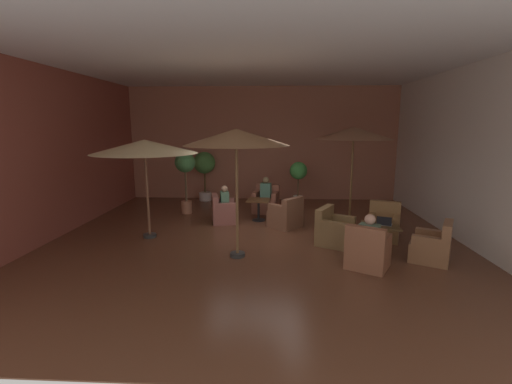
{
  "coord_description": "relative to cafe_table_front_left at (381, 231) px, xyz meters",
  "views": [
    {
      "loc": [
        0.46,
        -8.35,
        2.77
      ],
      "look_at": [
        0.0,
        0.5,
        1.09
      ],
      "focal_mm": 24.88,
      "sensor_mm": 36.0,
      "label": 1
    }
  ],
  "objects": [
    {
      "name": "open_laptop",
      "position": [
        0.06,
        -0.02,
        0.18
      ],
      "size": [
        0.37,
        0.33,
        0.2
      ],
      "color": "#9EA0A5",
      "rests_on": "cafe_table_front_left"
    },
    {
      "name": "armchair_front_right_south",
      "position": [
        -2.01,
        1.85,
        -0.17
      ],
      "size": [
        1.03,
        1.03,
        0.85
      ],
      "color": "brown",
      "rests_on": "ground_plane"
    },
    {
      "name": "patio_umbrella_near_wall",
      "position": [
        -0.11,
        2.67,
        2.03
      ],
      "size": [
        2.2,
        2.2,
        2.72
      ],
      "color": "#2D2D2D",
      "rests_on": "ground_plane"
    },
    {
      "name": "armchair_front_left_west",
      "position": [
        0.36,
        0.98,
        -0.17
      ],
      "size": [
        0.95,
        0.95,
        0.9
      ],
      "color": "brown",
      "rests_on": "ground_plane"
    },
    {
      "name": "ground_plane",
      "position": [
        -2.8,
        0.74,
        -0.51
      ],
      "size": [
        10.04,
        10.01,
        0.02
      ],
      "primitive_type": "cube",
      "color": "brown"
    },
    {
      "name": "armchair_front_left_north",
      "position": [
        -0.92,
        0.51,
        -0.18
      ],
      "size": [
        1.07,
        1.08,
        0.86
      ],
      "color": "brown",
      "rests_on": "ground_plane"
    },
    {
      "name": "wall_back_brick",
      "position": [
        -2.8,
        5.71,
        1.58
      ],
      "size": [
        10.04,
        0.08,
        4.16
      ],
      "primitive_type": "cube",
      "color": "#A9654E",
      "rests_on": "ground_plane"
    },
    {
      "name": "wall_right_plain",
      "position": [
        2.18,
        0.74,
        1.58
      ],
      "size": [
        0.08,
        10.01,
        4.16
      ],
      "primitive_type": "cube",
      "color": "silver",
      "rests_on": "ground_plane"
    },
    {
      "name": "armchair_front_left_south",
      "position": [
        0.92,
        -0.49,
        -0.18
      ],
      "size": [
        0.99,
        0.98,
        0.87
      ],
      "color": "brown",
      "rests_on": "ground_plane"
    },
    {
      "name": "armchair_front_right_north",
      "position": [
        -2.6,
        3.53,
        -0.17
      ],
      "size": [
        0.89,
        0.86,
        0.87
      ],
      "color": "brown",
      "rests_on": "ground_plane"
    },
    {
      "name": "cafe_table_front_right",
      "position": [
        -2.79,
        2.51,
        -0.03
      ],
      "size": [
        0.71,
        0.71,
        0.63
      ],
      "color": "black",
      "rests_on": "ground_plane"
    },
    {
      "name": "ceiling_slab",
      "position": [
        -2.8,
        0.74,
        3.7
      ],
      "size": [
        10.04,
        10.01,
        0.06
      ],
      "primitive_type": "cube",
      "color": "silver",
      "rests_on": "wall_back_brick"
    },
    {
      "name": "patron_blue_shirt",
      "position": [
        -0.48,
        -0.87,
        0.24
      ],
      "size": [
        0.44,
        0.37,
        0.62
      ],
      "color": "#536C57",
      "rests_on": "ground_plane"
    },
    {
      "name": "armchair_front_left_east",
      "position": [
        -0.5,
        -0.91,
        -0.16
      ],
      "size": [
        1.0,
        0.98,
        0.89
      ],
      "color": "brown",
      "rests_on": "ground_plane"
    },
    {
      "name": "iced_drink_cup",
      "position": [
        0.13,
        0.0,
        0.18
      ],
      "size": [
        0.08,
        0.08,
        0.11
      ],
      "primitive_type": "cylinder",
      "color": "white",
      "rests_on": "cafe_table_front_left"
    },
    {
      "name": "patio_umbrella_tall_red",
      "position": [
        -3.11,
        -0.42,
        2.02
      ],
      "size": [
        2.15,
        2.15,
        2.7
      ],
      "color": "#2D2D2D",
      "rests_on": "ground_plane"
    },
    {
      "name": "potted_tree_mid_right",
      "position": [
        -1.53,
        4.23,
        0.57
      ],
      "size": [
        0.59,
        0.59,
        1.56
      ],
      "color": "beige",
      "rests_on": "ground_plane"
    },
    {
      "name": "cafe_table_front_left",
      "position": [
        0.0,
        0.0,
        0.0
      ],
      "size": [
        0.79,
        0.79,
        0.63
      ],
      "color": "black",
      "rests_on": "ground_plane"
    },
    {
      "name": "potted_tree_mid_left",
      "position": [
        -4.91,
        5.26,
        0.77
      ],
      "size": [
        0.8,
        0.8,
        1.81
      ],
      "color": "silver",
      "rests_on": "ground_plane"
    },
    {
      "name": "patron_by_window",
      "position": [
        -3.76,
        2.3,
        0.2
      ],
      "size": [
        0.31,
        0.43,
        0.66
      ],
      "color": "#4D7358",
      "rests_on": "ground_plane"
    },
    {
      "name": "patron_with_friend",
      "position": [
        -2.61,
        3.49,
        0.27
      ],
      "size": [
        0.37,
        0.3,
        0.7
      ],
      "color": "#49735E",
      "rests_on": "ground_plane"
    },
    {
      "name": "armchair_front_right_east",
      "position": [
        -3.8,
        2.29,
        -0.2
      ],
      "size": [
        0.87,
        0.95,
        0.8
      ],
      "color": "#905046",
      "rests_on": "ground_plane"
    },
    {
      "name": "wall_left_accent",
      "position": [
        -7.78,
        0.74,
        1.58
      ],
      "size": [
        0.08,
        10.01,
        4.16
      ],
      "primitive_type": "cube",
      "color": "brown",
      "rests_on": "ground_plane"
    },
    {
      "name": "patio_umbrella_center_beige",
      "position": [
        -5.45,
        0.79,
        1.76
      ],
      "size": [
        2.52,
        2.52,
        2.43
      ],
      "color": "#2D2D2D",
      "rests_on": "ground_plane"
    },
    {
      "name": "potted_tree_left_corner",
      "position": [
        -5.12,
        3.26,
        0.92
      ],
      "size": [
        0.64,
        0.64,
        1.95
      ],
      "color": "#A5654A",
      "rests_on": "ground_plane"
    }
  ]
}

